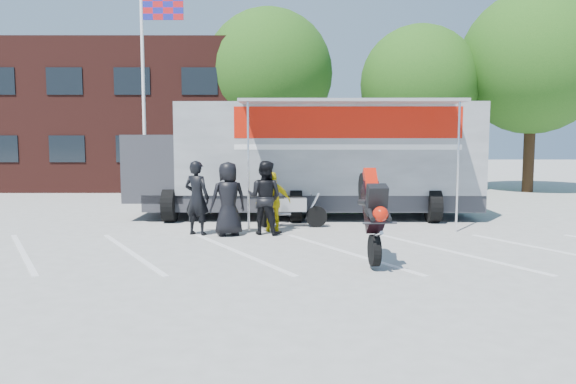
{
  "coord_description": "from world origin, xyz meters",
  "views": [
    {
      "loc": [
        -1.13,
        -11.27,
        2.58
      ],
      "look_at": [
        -1.1,
        1.51,
        1.3
      ],
      "focal_mm": 35.0,
      "sensor_mm": 36.0,
      "label": 1
    }
  ],
  "objects_px": {
    "transporter_truck": "(312,217)",
    "stunt_bike_rider": "(367,261)",
    "tree_right": "(533,63)",
    "spectator_hivis": "(273,202)",
    "tree_left": "(269,73)",
    "parked_motorcycle": "(292,227)",
    "tree_mid": "(419,85)",
    "flagpole": "(150,69)",
    "spectator_leather_b": "(197,198)",
    "spectator_leather_c": "(265,198)",
    "spectator_leather_a": "(228,199)"
  },
  "relations": [
    {
      "from": "spectator_leather_c",
      "to": "spectator_hivis",
      "type": "bearing_deg",
      "value": -96.45
    },
    {
      "from": "tree_right",
      "to": "parked_motorcycle",
      "type": "distance_m",
      "value": 16.0
    },
    {
      "from": "spectator_leather_b",
      "to": "spectator_leather_c",
      "type": "xyz_separation_m",
      "value": [
        1.77,
        0.09,
        -0.0
      ]
    },
    {
      "from": "parked_motorcycle",
      "to": "stunt_bike_rider",
      "type": "height_order",
      "value": "stunt_bike_rider"
    },
    {
      "from": "spectator_leather_c",
      "to": "spectator_hivis",
      "type": "height_order",
      "value": "spectator_leather_c"
    },
    {
      "from": "transporter_truck",
      "to": "tree_mid",
      "type": "bearing_deg",
      "value": 58.78
    },
    {
      "from": "parked_motorcycle",
      "to": "spectator_leather_a",
      "type": "xyz_separation_m",
      "value": [
        -1.66,
        -1.33,
        0.96
      ]
    },
    {
      "from": "tree_mid",
      "to": "parked_motorcycle",
      "type": "bearing_deg",
      "value": -119.61
    },
    {
      "from": "tree_mid",
      "to": "stunt_bike_rider",
      "type": "distance_m",
      "value": 16.33
    },
    {
      "from": "spectator_leather_a",
      "to": "spectator_leather_b",
      "type": "height_order",
      "value": "spectator_leather_b"
    },
    {
      "from": "transporter_truck",
      "to": "tree_right",
      "type": "bearing_deg",
      "value": 38.63
    },
    {
      "from": "spectator_leather_b",
      "to": "spectator_hivis",
      "type": "relative_size",
      "value": 1.21
    },
    {
      "from": "spectator_leather_c",
      "to": "spectator_leather_a",
      "type": "bearing_deg",
      "value": 33.25
    },
    {
      "from": "tree_right",
      "to": "spectator_leather_a",
      "type": "distance_m",
      "value": 17.7
    },
    {
      "from": "tree_mid",
      "to": "stunt_bike_rider",
      "type": "bearing_deg",
      "value": -106.72
    },
    {
      "from": "stunt_bike_rider",
      "to": "parked_motorcycle",
      "type": "bearing_deg",
      "value": 105.42
    },
    {
      "from": "spectator_leather_b",
      "to": "spectator_leather_c",
      "type": "bearing_deg",
      "value": -152.89
    },
    {
      "from": "transporter_truck",
      "to": "stunt_bike_rider",
      "type": "xyz_separation_m",
      "value": [
        0.84,
        -6.38,
        0.0
      ]
    },
    {
      "from": "flagpole",
      "to": "tree_left",
      "type": "relative_size",
      "value": 0.93
    },
    {
      "from": "flagpole",
      "to": "tree_left",
      "type": "xyz_separation_m",
      "value": [
        4.24,
        6.0,
        0.51
      ]
    },
    {
      "from": "tree_right",
      "to": "parked_motorcycle",
      "type": "relative_size",
      "value": 4.47
    },
    {
      "from": "tree_mid",
      "to": "tree_right",
      "type": "xyz_separation_m",
      "value": [
        5.0,
        -0.5,
        0.93
      ]
    },
    {
      "from": "tree_mid",
      "to": "transporter_truck",
      "type": "xyz_separation_m",
      "value": [
        -5.32,
        -8.53,
        -4.94
      ]
    },
    {
      "from": "transporter_truck",
      "to": "stunt_bike_rider",
      "type": "distance_m",
      "value": 6.44
    },
    {
      "from": "parked_motorcycle",
      "to": "spectator_leather_c",
      "type": "distance_m",
      "value": 1.65
    },
    {
      "from": "tree_left",
      "to": "flagpole",
      "type": "bearing_deg",
      "value": -125.28
    },
    {
      "from": "parked_motorcycle",
      "to": "stunt_bike_rider",
      "type": "bearing_deg",
      "value": -161.31
    },
    {
      "from": "tree_left",
      "to": "parked_motorcycle",
      "type": "distance_m",
      "value": 12.85
    },
    {
      "from": "stunt_bike_rider",
      "to": "spectator_hivis",
      "type": "distance_m",
      "value": 4.27
    },
    {
      "from": "tree_left",
      "to": "tree_right",
      "type": "distance_m",
      "value": 12.1
    },
    {
      "from": "transporter_truck",
      "to": "spectator_leather_c",
      "type": "height_order",
      "value": "spectator_leather_c"
    },
    {
      "from": "flagpole",
      "to": "tree_right",
      "type": "distance_m",
      "value": 16.88
    },
    {
      "from": "parked_motorcycle",
      "to": "spectator_leather_a",
      "type": "distance_m",
      "value": 2.34
    },
    {
      "from": "tree_left",
      "to": "tree_right",
      "type": "bearing_deg",
      "value": -7.13
    },
    {
      "from": "tree_right",
      "to": "spectator_hivis",
      "type": "distance_m",
      "value": 16.52
    },
    {
      "from": "tree_right",
      "to": "stunt_bike_rider",
      "type": "relative_size",
      "value": 4.41
    },
    {
      "from": "tree_mid",
      "to": "spectator_hivis",
      "type": "height_order",
      "value": "tree_mid"
    },
    {
      "from": "tree_mid",
      "to": "tree_right",
      "type": "height_order",
      "value": "tree_right"
    },
    {
      "from": "flagpole",
      "to": "spectator_leather_b",
      "type": "bearing_deg",
      "value": -67.68
    },
    {
      "from": "tree_left",
      "to": "spectator_leather_c",
      "type": "height_order",
      "value": "tree_left"
    },
    {
      "from": "tree_right",
      "to": "spectator_leather_c",
      "type": "height_order",
      "value": "tree_right"
    },
    {
      "from": "spectator_leather_a",
      "to": "spectator_leather_c",
      "type": "bearing_deg",
      "value": 171.35
    },
    {
      "from": "stunt_bike_rider",
      "to": "spectator_leather_a",
      "type": "xyz_separation_m",
      "value": [
        -3.17,
        3.04,
        0.96
      ]
    },
    {
      "from": "flagpole",
      "to": "spectator_hivis",
      "type": "relative_size",
      "value": 4.96
    },
    {
      "from": "parked_motorcycle",
      "to": "flagpole",
      "type": "bearing_deg",
      "value": 43.22
    },
    {
      "from": "parked_motorcycle",
      "to": "spectator_hivis",
      "type": "height_order",
      "value": "spectator_hivis"
    },
    {
      "from": "tree_right",
      "to": "spectator_leather_c",
      "type": "bearing_deg",
      "value": -136.39
    },
    {
      "from": "transporter_truck",
      "to": "stunt_bike_rider",
      "type": "height_order",
      "value": "transporter_truck"
    },
    {
      "from": "tree_right",
      "to": "spectator_leather_b",
      "type": "xyz_separation_m",
      "value": [
        -13.47,
        -11.25,
        -4.9
      ]
    },
    {
      "from": "parked_motorcycle",
      "to": "spectator_leather_a",
      "type": "relative_size",
      "value": 1.06
    }
  ]
}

